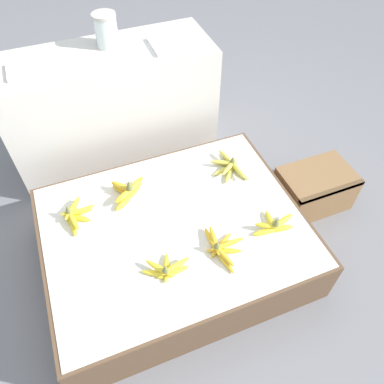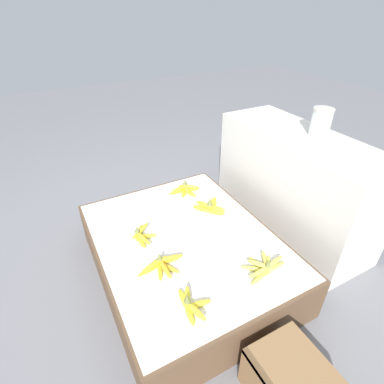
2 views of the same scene
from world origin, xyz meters
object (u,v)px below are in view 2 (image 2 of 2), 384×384
(banana_bunch_front_right, at_px, (191,304))
(banana_bunch_front_midright, at_px, (162,264))
(foam_tray_white, at_px, (264,117))
(glass_jar, at_px, (321,122))
(banana_bunch_middle_right, at_px, (264,267))
(banana_bunch_middle_left, at_px, (185,189))
(banana_bunch_middle_midleft, at_px, (210,206))
(banana_bunch_front_midleft, at_px, (141,235))

(banana_bunch_front_right, bearing_deg, banana_bunch_front_midright, -176.41)
(banana_bunch_front_right, height_order, foam_tray_white, foam_tray_white)
(banana_bunch_front_midright, distance_m, glass_jar, 1.23)
(glass_jar, bearing_deg, banana_bunch_middle_right, -59.04)
(banana_bunch_front_midright, xyz_separation_m, banana_bunch_front_right, (0.27, 0.02, 0.01))
(banana_bunch_front_midright, height_order, banana_bunch_middle_right, same)
(banana_bunch_front_midright, bearing_deg, banana_bunch_middle_right, 60.22)
(banana_bunch_front_midright, bearing_deg, banana_bunch_middle_left, 143.57)
(glass_jar, bearing_deg, foam_tray_white, -167.10)
(banana_bunch_middle_midleft, height_order, foam_tray_white, foam_tray_white)
(banana_bunch_middle_left, height_order, banana_bunch_middle_midleft, banana_bunch_middle_midleft)
(banana_bunch_middle_midleft, xyz_separation_m, banana_bunch_middle_right, (0.54, -0.02, -0.01))
(banana_bunch_front_midleft, distance_m, banana_bunch_middle_right, 0.68)
(banana_bunch_front_midleft, height_order, banana_bunch_middle_midleft, banana_bunch_middle_midleft)
(banana_bunch_front_midleft, distance_m, banana_bunch_front_right, 0.53)
(banana_bunch_middle_right, bearing_deg, banana_bunch_front_midright, -119.78)
(banana_bunch_middle_left, relative_size, glass_jar, 1.30)
(banana_bunch_middle_left, bearing_deg, banana_bunch_front_midright, -36.43)
(banana_bunch_front_midright, height_order, banana_bunch_middle_midleft, banana_bunch_middle_midleft)
(banana_bunch_front_midleft, xyz_separation_m, banana_bunch_middle_midleft, (-0.04, 0.47, 0.01))
(glass_jar, bearing_deg, banana_bunch_front_midright, -81.87)
(banana_bunch_front_right, distance_m, banana_bunch_middle_left, 0.92)
(banana_bunch_middle_midleft, xyz_separation_m, foam_tray_white, (-0.27, 0.57, 0.40))
(banana_bunch_front_midleft, height_order, banana_bunch_front_midright, banana_bunch_front_midleft)
(banana_bunch_front_midleft, distance_m, glass_jar, 1.24)
(glass_jar, bearing_deg, banana_bunch_middle_midleft, -101.33)
(banana_bunch_middle_left, distance_m, banana_bunch_middle_midleft, 0.27)
(banana_bunch_middle_left, bearing_deg, banana_bunch_middle_right, 1.72)
(banana_bunch_middle_midleft, bearing_deg, glass_jar, 78.67)
(banana_bunch_middle_midleft, bearing_deg, banana_bunch_front_midleft, -85.22)
(banana_bunch_middle_midleft, relative_size, glass_jar, 1.15)
(banana_bunch_front_right, height_order, glass_jar, glass_jar)
(banana_bunch_front_midleft, bearing_deg, banana_bunch_middle_midleft, 94.78)
(banana_bunch_front_midleft, distance_m, banana_bunch_front_midright, 0.25)
(banana_bunch_front_midright, xyz_separation_m, foam_tray_white, (-0.56, 1.03, 0.41))
(banana_bunch_front_midright, bearing_deg, glass_jar, 98.13)
(banana_bunch_front_midright, height_order, banana_bunch_front_right, banana_bunch_front_right)
(foam_tray_white, bearing_deg, banana_bunch_middle_left, -89.98)
(banana_bunch_front_midleft, distance_m, banana_bunch_middle_left, 0.53)
(banana_bunch_middle_right, xyz_separation_m, foam_tray_white, (-0.81, 0.59, 0.41))
(banana_bunch_front_midright, distance_m, banana_bunch_front_right, 0.27)
(banana_bunch_middle_right, height_order, foam_tray_white, foam_tray_white)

